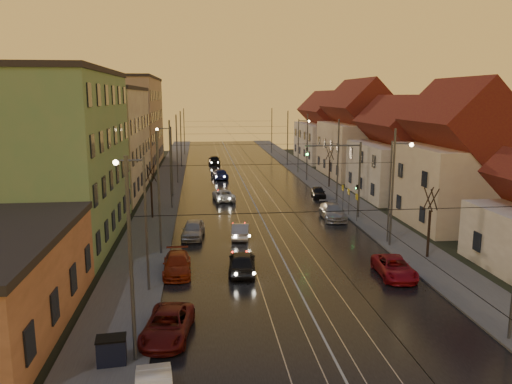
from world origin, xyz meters
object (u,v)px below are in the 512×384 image
object	(u,v)px
driving_car_1	(241,230)
driving_car_4	(214,160)
driving_car_3	(220,174)
parked_left_2	(177,264)
parked_left_3	(193,229)
street_lamp_2	(169,155)
parked_right_1	(333,212)
driving_car_0	(242,262)
dumpster	(112,351)
parked_left_1	(167,325)
street_lamp_3	(300,141)
driving_car_2	(224,195)
parked_right_2	(318,192)
street_lamp_0	(140,211)
traffic_light_mast	(349,170)
parked_right_0	(394,267)

from	to	relation	value
driving_car_1	driving_car_4	bearing A→B (deg)	-82.00
driving_car_3	driving_car_4	distance (m)	14.64
driving_car_1	driving_car_4	xyz separation A→B (m)	(-0.77, 44.24, 0.17)
parked_left_2	parked_left_3	bearing A→B (deg)	82.19
street_lamp_2	parked_right_1	bearing A→B (deg)	-37.27
driving_car_0	dumpster	world-z (taller)	driving_car_0
parked_left_1	driving_car_4	bearing A→B (deg)	93.92
driving_car_0	street_lamp_3	bearing A→B (deg)	-101.12
driving_car_2	parked_right_2	size ratio (longest dim) A/B	1.25
driving_car_3	parked_left_3	bearing A→B (deg)	76.27
street_lamp_2	driving_car_4	distance (m)	27.88
street_lamp_0	parked_right_2	size ratio (longest dim) A/B	2.23
street_lamp_2	driving_car_0	size ratio (longest dim) A/B	1.87
driving_car_4	parked_right_1	size ratio (longest dim) A/B	0.95
parked_left_2	parked_right_2	bearing A→B (deg)	56.11
traffic_light_mast	street_lamp_2	bearing A→B (deg)	144.93
driving_car_1	parked_right_1	xyz separation A→B (m)	(9.07, 5.35, 0.09)
driving_car_2	parked_left_3	world-z (taller)	parked_left_3
street_lamp_3	parked_right_2	size ratio (longest dim) A/B	2.23
parked_right_1	parked_right_2	xyz separation A→B (m)	(1.03, 10.05, -0.10)
traffic_light_mast	dumpster	bearing A→B (deg)	-125.97
parked_right_2	dumpster	xyz separation A→B (m)	(-17.15, -34.31, 0.09)
street_lamp_0	dumpster	xyz separation A→B (m)	(-0.45, -8.18, -4.19)
driving_car_3	parked_left_3	size ratio (longest dim) A/B	1.14
street_lamp_3	driving_car_2	size ratio (longest dim) A/B	1.78
parked_left_3	parked_right_1	bearing A→B (deg)	25.92
driving_car_0	driving_car_1	size ratio (longest dim) A/B	1.12
street_lamp_0	driving_car_4	world-z (taller)	street_lamp_0
parked_right_0	parked_right_1	size ratio (longest dim) A/B	0.90
street_lamp_0	street_lamp_2	world-z (taller)	same
street_lamp_2	traffic_light_mast	distance (m)	20.89
parked_left_3	parked_right_2	size ratio (longest dim) A/B	1.16
parked_right_2	street_lamp_2	bearing A→B (deg)	179.40
parked_left_2	driving_car_0	bearing A→B (deg)	-5.03
street_lamp_2	parked_right_2	size ratio (longest dim) A/B	2.23
driving_car_0	parked_right_0	bearing A→B (deg)	174.43
driving_car_3	parked_left_3	world-z (taller)	parked_left_3
street_lamp_0	parked_right_0	distance (m)	16.19
parked_right_0	driving_car_0	bearing A→B (deg)	173.13
driving_car_3	parked_right_1	world-z (taller)	parked_right_1
street_lamp_3	driving_car_0	bearing A→B (deg)	-106.41
parked_right_1	parked_right_2	bearing A→B (deg)	87.36
parked_left_1	parked_right_0	world-z (taller)	parked_left_1
street_lamp_3	driving_car_0	world-z (taller)	street_lamp_3
driving_car_4	driving_car_1	bearing A→B (deg)	89.69
street_lamp_3	parked_left_3	bearing A→B (deg)	-115.17
street_lamp_2	parked_left_2	xyz separation A→B (m)	(1.83, -25.07, -4.26)
driving_car_3	parked_left_1	bearing A→B (deg)	77.39
driving_car_0	driving_car_2	world-z (taller)	driving_car_0
driving_car_1	parked_right_0	size ratio (longest dim) A/B	0.86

